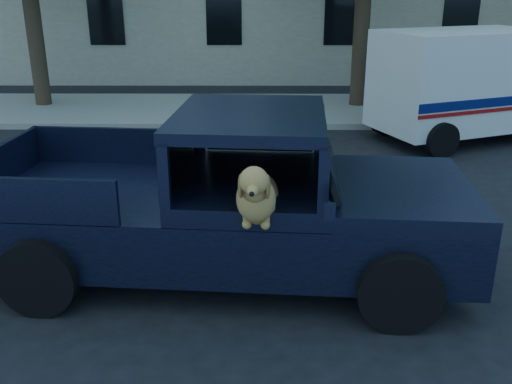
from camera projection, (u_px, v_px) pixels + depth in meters
ground at (91, 266)px, 7.43m from camera, size 120.00×120.00×0.00m
far_sidewalk at (181, 110)px, 16.02m from camera, size 60.00×4.00×0.15m
lane_stripes at (249, 180)px, 10.61m from camera, size 21.60×0.14×0.01m
pickup_truck at (220, 221)px, 7.06m from camera, size 5.94×3.18×2.07m
mail_truck at (469, 93)px, 13.00m from camera, size 4.95×3.61×2.47m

